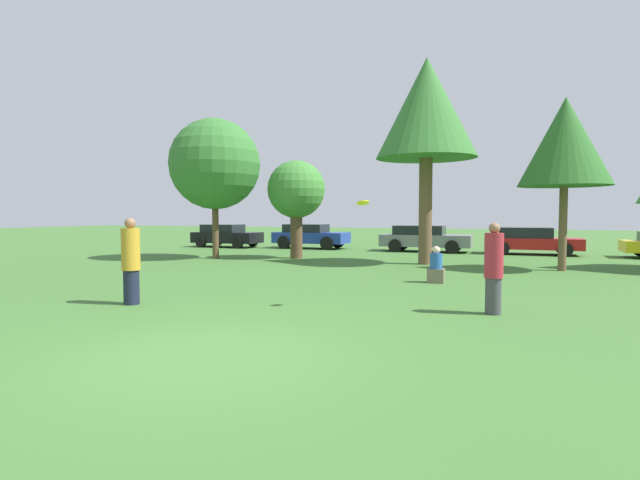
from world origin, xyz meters
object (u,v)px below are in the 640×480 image
at_px(tree_0, 215,164).
at_px(parked_car_red, 531,240).
at_px(tree_2, 427,110).
at_px(bystander_sitting, 436,268).
at_px(parked_car_grey, 424,238).
at_px(parked_car_blue, 310,235).
at_px(frisbee, 363,203).
at_px(tree_1, 296,191).
at_px(tree_3, 565,142).
at_px(parked_car_black, 226,235).
at_px(person_catcher, 494,268).
at_px(person_thrower, 131,261).

distance_m(tree_0, parked_car_red, 14.69).
relative_size(tree_0, tree_2, 0.76).
distance_m(bystander_sitting, parked_car_grey, 11.33).
bearing_deg(bystander_sitting, parked_car_blue, 126.48).
relative_size(frisbee, tree_1, 0.06).
height_order(tree_2, tree_3, tree_2).
height_order(tree_0, parked_car_black, tree_0).
xyz_separation_m(person_catcher, frisbee, (-2.41, -0.40, 1.23)).
distance_m(parked_car_blue, parked_car_red, 11.09).
bearing_deg(parked_car_grey, tree_0, -136.28).
relative_size(parked_car_blue, parked_car_red, 0.96).
xyz_separation_m(person_thrower, tree_2, (4.35, 10.44, 4.81)).
bearing_deg(person_thrower, bystander_sitting, 32.43).
relative_size(tree_3, parked_car_blue, 1.41).
bearing_deg(tree_1, parked_car_blue, 106.87).
xyz_separation_m(parked_car_black, parked_car_blue, (4.86, 0.71, 0.04)).
bearing_deg(tree_3, tree_1, 174.14).
xyz_separation_m(parked_car_blue, parked_car_red, (11.09, -0.05, -0.05)).
bearing_deg(person_thrower, parked_car_grey, 65.64).
xyz_separation_m(person_catcher, tree_1, (-8.12, 9.31, 1.98)).
bearing_deg(parked_car_red, tree_1, -147.66).
bearing_deg(parked_car_black, frisbee, -49.64).
distance_m(tree_2, parked_car_blue, 10.82).
xyz_separation_m(tree_2, parked_car_black, (-12.09, 5.61, -5.04)).
distance_m(person_thrower, parked_car_red, 18.62).
bearing_deg(parked_car_blue, person_thrower, -79.67).
bearing_deg(parked_car_grey, person_catcher, -75.66).
bearing_deg(tree_0, parked_car_red, 29.83).
height_order(parked_car_black, parked_car_red, parked_car_black).
bearing_deg(parked_car_blue, person_catcher, -56.26).
relative_size(frisbee, parked_car_blue, 0.06).
distance_m(tree_1, parked_car_grey, 7.55).
bearing_deg(person_catcher, tree_1, -61.97).
bearing_deg(parked_car_red, tree_3, -83.52).
relative_size(person_thrower, person_catcher, 1.05).
bearing_deg(parked_car_red, parked_car_grey, -178.76).
xyz_separation_m(bystander_sitting, tree_0, (-9.64, 4.06, 3.53)).
distance_m(tree_3, parked_car_blue, 14.07).
relative_size(tree_0, parked_car_grey, 1.32).
xyz_separation_m(frisbee, parked_car_red, (3.61, 15.48, -1.43)).
bearing_deg(person_thrower, tree_2, 54.33).
height_order(frisbee, parked_car_blue, frisbee).
xyz_separation_m(tree_1, parked_car_blue, (-1.76, 5.82, -2.13)).
bearing_deg(parked_car_blue, parked_car_grey, -0.35).
bearing_deg(tree_3, person_catcher, -102.95).
xyz_separation_m(bystander_sitting, parked_car_blue, (-8.31, 11.23, 0.30)).
relative_size(tree_3, parked_car_grey, 1.28).
height_order(bystander_sitting, tree_3, tree_3).
relative_size(frisbee, tree_2, 0.03).
distance_m(person_thrower, tree_3, 13.73).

